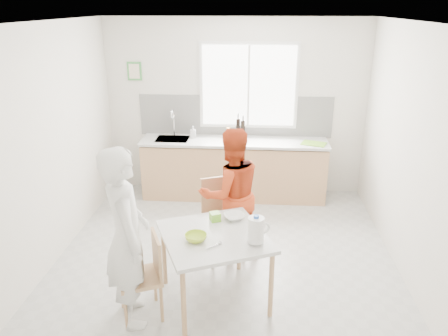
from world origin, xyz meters
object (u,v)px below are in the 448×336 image
Objects in this scene: chair_far at (221,214)px; person_white at (127,238)px; bowl_white at (234,217)px; wine_bottle_b at (243,130)px; chair_left at (146,273)px; milk_jug at (256,229)px; wine_bottle_a at (238,129)px; dining_table at (214,242)px; person_red at (231,194)px; bowl_green at (196,237)px.

person_white is at bearing -145.26° from chair_far.
bowl_white is 2.33m from wine_bottle_b.
wine_bottle_b is (0.01, 2.31, 0.29)m from bowl_white.
person_white is 8.14× the size of bowl_white.
chair_left is 3.11× the size of milk_jug.
bowl_white is (0.94, 0.68, -0.10)m from person_white.
milk_jug is 0.85× the size of wine_bottle_a.
dining_table is at bearing -92.25° from wine_bottle_a.
person_white is 1.51m from person_red.
bowl_green is 0.98× the size of bowl_white.
chair_far is 4.45× the size of bowl_white.
chair_left is 0.58m from bowl_green.
chair_far is 1.89m from wine_bottle_a.
chair_far is 0.55× the size of person_white.
dining_table is 0.73× the size of person_white.
wine_bottle_b is at bearing 82.90° from bowl_green.
chair_left is 3.93× the size of bowl_white.
milk_jug reaches higher than dining_table.
bowl_white is at bearing -88.27° from wine_bottle_a.
chair_left is at bearing -156.70° from dining_table.
wine_bottle_a is (0.27, 2.82, 0.30)m from bowl_green.
chair_far is at bearing 128.44° from chair_left.
person_white reaches higher than wine_bottle_b.
wine_bottle_b is (0.19, 1.76, 0.54)m from chair_far.
person_red is at bearing -58.87° from person_white.
bowl_green is 2.82m from wine_bottle_b.
bowl_white is 0.67× the size of wine_bottle_a.
chair_far is 0.29m from person_red.
milk_jug is (1.04, 0.14, 0.43)m from chair_left.
wine_bottle_a is (0.87, 3.02, 0.21)m from person_white.
milk_jug is (0.41, -1.02, 0.37)m from chair_far.
wine_bottle_a is at bearing 153.94° from wine_bottle_b.
wine_bottle_b is (-0.23, 2.79, 0.17)m from milk_jug.
dining_table is 0.86m from person_white.
bowl_white is (0.34, 0.47, -0.01)m from bowl_green.
wine_bottle_b is at bearing 141.19° from chair_left.
dining_table is 1.52× the size of chair_left.
chair_far is 0.60× the size of person_red.
chair_left is at bearing -162.57° from bowl_green.
bowl_green is (-0.27, -1.02, -0.01)m from person_red.
chair_far reaches higher than dining_table.
chair_far is 1.06m from bowl_green.
dining_table is 0.91m from person_red.
wine_bottle_b reaches higher than dining_table.
wine_bottle_b is at bearing 60.67° from chair_far.
wine_bottle_a is (-0.07, 2.35, 0.30)m from bowl_white.
dining_table is 4.00× the size of wine_bottle_a.
dining_table is 1.34× the size of chair_far.
wine_bottle_a is 1.07× the size of wine_bottle_b.
chair_left is at bearing -141.56° from chair_far.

